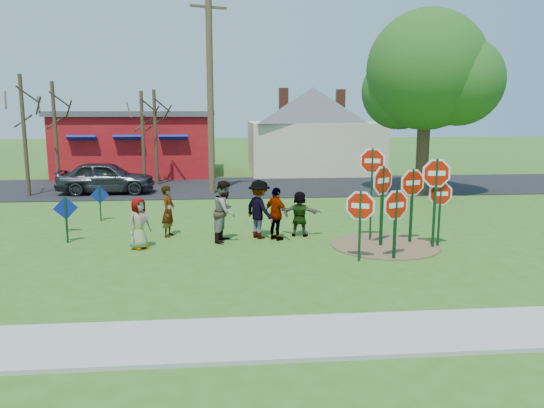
{
  "coord_description": "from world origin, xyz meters",
  "views": [
    {
      "loc": [
        -0.26,
        -15.93,
        4.01
      ],
      "look_at": [
        1.25,
        0.44,
        1.06
      ],
      "focal_mm": 35.0,
      "sensor_mm": 36.0,
      "label": 1
    }
  ],
  "objects_px": {
    "stop_sign_b": "(372,170)",
    "utility_pole": "(210,85)",
    "suv": "(106,177)",
    "person_a": "(139,223)",
    "leafy_tree": "(429,77)",
    "person_b": "(168,211)",
    "stop_sign_d": "(412,188)",
    "stop_sign_a": "(360,211)",
    "stop_sign_c": "(436,182)"
  },
  "relations": [
    {
      "from": "stop_sign_b",
      "to": "utility_pole",
      "type": "xyz_separation_m",
      "value": [
        -5.03,
        9.64,
        2.94
      ]
    },
    {
      "from": "suv",
      "to": "utility_pole",
      "type": "xyz_separation_m",
      "value": [
        5.03,
        -0.47,
        4.32
      ]
    },
    {
      "from": "stop_sign_b",
      "to": "person_a",
      "type": "height_order",
      "value": "stop_sign_b"
    },
    {
      "from": "utility_pole",
      "to": "person_a",
      "type": "bearing_deg",
      "value": -100.9
    },
    {
      "from": "leafy_tree",
      "to": "person_b",
      "type": "bearing_deg",
      "value": -146.85
    },
    {
      "from": "stop_sign_d",
      "to": "person_b",
      "type": "relative_size",
      "value": 1.47
    },
    {
      "from": "person_b",
      "to": "leafy_tree",
      "type": "distance_m",
      "value": 14.2
    },
    {
      "from": "stop_sign_a",
      "to": "stop_sign_b",
      "type": "distance_m",
      "value": 2.48
    },
    {
      "from": "suv",
      "to": "utility_pole",
      "type": "distance_m",
      "value": 6.65
    },
    {
      "from": "stop_sign_a",
      "to": "stop_sign_c",
      "type": "relative_size",
      "value": 0.74
    },
    {
      "from": "person_a",
      "to": "suv",
      "type": "height_order",
      "value": "suv"
    },
    {
      "from": "utility_pole",
      "to": "leafy_tree",
      "type": "relative_size",
      "value": 1.15
    },
    {
      "from": "person_a",
      "to": "leafy_tree",
      "type": "relative_size",
      "value": 0.18
    },
    {
      "from": "stop_sign_a",
      "to": "suv",
      "type": "bearing_deg",
      "value": 152.54
    },
    {
      "from": "stop_sign_d",
      "to": "utility_pole",
      "type": "height_order",
      "value": "utility_pole"
    },
    {
      "from": "stop_sign_d",
      "to": "leafy_tree",
      "type": "bearing_deg",
      "value": 51.72
    },
    {
      "from": "stop_sign_a",
      "to": "person_a",
      "type": "distance_m",
      "value": 6.35
    },
    {
      "from": "person_b",
      "to": "utility_pole",
      "type": "bearing_deg",
      "value": 6.44
    },
    {
      "from": "stop_sign_c",
      "to": "leafy_tree",
      "type": "bearing_deg",
      "value": 72.52
    },
    {
      "from": "stop_sign_b",
      "to": "leafy_tree",
      "type": "xyz_separation_m",
      "value": [
        4.98,
        8.51,
        3.29
      ]
    },
    {
      "from": "suv",
      "to": "stop_sign_c",
      "type": "bearing_deg",
      "value": -133.19
    },
    {
      "from": "stop_sign_d",
      "to": "stop_sign_a",
      "type": "bearing_deg",
      "value": -153.79
    },
    {
      "from": "stop_sign_b",
      "to": "person_b",
      "type": "bearing_deg",
      "value": -176.32
    },
    {
      "from": "stop_sign_b",
      "to": "suv",
      "type": "bearing_deg",
      "value": 149.2
    },
    {
      "from": "stop_sign_c",
      "to": "leafy_tree",
      "type": "relative_size",
      "value": 0.33
    },
    {
      "from": "suv",
      "to": "leafy_tree",
      "type": "distance_m",
      "value": 15.83
    },
    {
      "from": "person_b",
      "to": "stop_sign_d",
      "type": "bearing_deg",
      "value": -87.18
    },
    {
      "from": "stop_sign_b",
      "to": "utility_pole",
      "type": "distance_m",
      "value": 11.26
    },
    {
      "from": "stop_sign_b",
      "to": "stop_sign_d",
      "type": "relative_size",
      "value": 1.25
    },
    {
      "from": "stop_sign_d",
      "to": "suv",
      "type": "bearing_deg",
      "value": 121.99
    },
    {
      "from": "stop_sign_a",
      "to": "suv",
      "type": "distance_m",
      "value": 15.32
    },
    {
      "from": "stop_sign_b",
      "to": "utility_pole",
      "type": "height_order",
      "value": "utility_pole"
    },
    {
      "from": "stop_sign_c",
      "to": "person_b",
      "type": "height_order",
      "value": "stop_sign_c"
    },
    {
      "from": "stop_sign_d",
      "to": "suv",
      "type": "relative_size",
      "value": 0.53
    },
    {
      "from": "person_b",
      "to": "stop_sign_a",
      "type": "bearing_deg",
      "value": -107.29
    },
    {
      "from": "person_a",
      "to": "stop_sign_b",
      "type": "bearing_deg",
      "value": -44.45
    },
    {
      "from": "stop_sign_c",
      "to": "leafy_tree",
      "type": "distance_m",
      "value": 10.68
    },
    {
      "from": "stop_sign_c",
      "to": "stop_sign_d",
      "type": "relative_size",
      "value": 1.15
    },
    {
      "from": "person_a",
      "to": "person_b",
      "type": "bearing_deg",
      "value": 17.96
    },
    {
      "from": "stop_sign_c",
      "to": "person_a",
      "type": "distance_m",
      "value": 8.66
    },
    {
      "from": "stop_sign_a",
      "to": "leafy_tree",
      "type": "distance_m",
      "value": 12.85
    },
    {
      "from": "person_b",
      "to": "utility_pole",
      "type": "relative_size",
      "value": 0.17
    },
    {
      "from": "leafy_tree",
      "to": "person_a",
      "type": "bearing_deg",
      "value": -143.49
    },
    {
      "from": "person_b",
      "to": "stop_sign_b",
      "type": "bearing_deg",
      "value": -86.02
    },
    {
      "from": "stop_sign_a",
      "to": "stop_sign_d",
      "type": "relative_size",
      "value": 0.85
    },
    {
      "from": "stop_sign_b",
      "to": "leafy_tree",
      "type": "distance_m",
      "value": 10.39
    },
    {
      "from": "person_a",
      "to": "stop_sign_c",
      "type": "bearing_deg",
      "value": -51.53
    },
    {
      "from": "stop_sign_c",
      "to": "stop_sign_d",
      "type": "xyz_separation_m",
      "value": [
        -0.46,
        0.61,
        -0.24
      ]
    },
    {
      "from": "stop_sign_d",
      "to": "person_b",
      "type": "distance_m",
      "value": 7.6
    },
    {
      "from": "stop_sign_b",
      "to": "stop_sign_c",
      "type": "xyz_separation_m",
      "value": [
        1.61,
        -0.98,
        -0.26
      ]
    }
  ]
}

